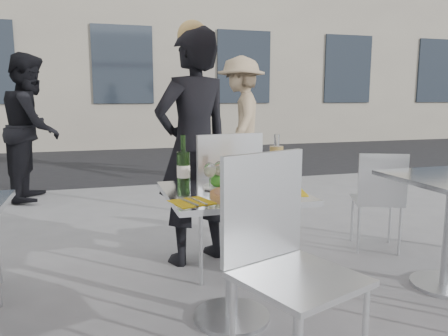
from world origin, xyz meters
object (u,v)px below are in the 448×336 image
object	(u,v)px
wine_bottle	(183,167)
wineglass_red_b	(260,167)
carafe	(276,164)
napkin_right	(288,192)
pedestrian_b	(241,120)
napkin_left	(191,202)
main_table	(232,227)
chair_near	(281,250)
pedestrian_a	(32,127)
sugar_shaker	(266,178)
wineglass_white_a	(210,171)
woman_diner	(194,148)
pizza_near	(244,193)
side_chair_rfar	(379,194)
wineglass_white_b	(219,170)
chair_far	(223,193)
pizza_far	(242,180)
wineglass_red_a	(246,168)
salad_plate	(222,182)

from	to	relation	value
wine_bottle	wineglass_red_b	distance (m)	0.44
carafe	napkin_right	world-z (taller)	carafe
pedestrian_b	napkin_right	bearing A→B (deg)	3.62
wine_bottle	napkin_left	xyz separation A→B (m)	(-0.04, -0.37, -0.11)
main_table	chair_near	distance (m)	0.56
pedestrian_a	sugar_shaker	distance (m)	3.90
wine_bottle	wineglass_white_a	distance (m)	0.18
woman_diner	pizza_near	size ratio (longest dim) A/B	4.97
sugar_shaker	side_chair_rfar	bearing A→B (deg)	28.64
wineglass_white_a	wineglass_white_b	world-z (taller)	same
chair_far	wineglass_white_b	bearing A→B (deg)	64.72
wineglass_white_b	wine_bottle	bearing A→B (deg)	145.73
main_table	pizza_far	world-z (taller)	pizza_far
wineglass_red_b	napkin_left	distance (m)	0.55
woman_diner	wineglass_white_a	xyz separation A→B (m)	(-0.12, -0.93, -0.02)
woman_diner	pedestrian_b	world-z (taller)	pedestrian_b
main_table	carafe	bearing A→B (deg)	20.37
wine_bottle	wineglass_red_b	xyz separation A→B (m)	(0.43, -0.09, -0.00)
napkin_left	napkin_right	size ratio (longest dim) A/B	1.01
pedestrian_a	wineglass_white_b	world-z (taller)	pedestrian_a
chair_far	carafe	size ratio (longest dim) A/B	3.51
wineglass_red_b	chair_far	bearing A→B (deg)	97.47
chair_far	napkin_right	world-z (taller)	chair_far
carafe	pizza_far	bearing A→B (deg)	154.43
wineglass_red_a	chair_far	bearing A→B (deg)	87.46
salad_plate	wineglass_red_b	bearing A→B (deg)	-1.34
wineglass_white_b	wineglass_red_a	world-z (taller)	same
chair_near	pedestrian_b	xyz separation A→B (m)	(1.32, 4.44, 0.32)
pedestrian_b	pizza_near	size ratio (longest dim) A/B	5.21
salad_plate	napkin_right	xyz separation A→B (m)	(0.30, -0.22, -0.03)
chair_far	pedestrian_b	world-z (taller)	pedestrian_b
main_table	wineglass_white_b	size ratio (longest dim) A/B	4.76
pedestrian_b	pedestrian_a	bearing A→B (deg)	-64.42
pedestrian_b	napkin_left	size ratio (longest dim) A/B	8.25
side_chair_rfar	pedestrian_b	size ratio (longest dim) A/B	0.45
pedestrian_a	side_chair_rfar	bearing A→B (deg)	-128.97
wineglass_red_b	pedestrian_b	bearing A→B (deg)	72.85
chair_near	wineglass_red_a	xyz separation A→B (m)	(0.05, 0.62, 0.26)
pizza_near	main_table	bearing A→B (deg)	99.50
wineglass_red_a	wineglass_red_b	world-z (taller)	same
pedestrian_b	wineglass_red_b	size ratio (longest dim) A/B	11.65
pedestrian_b	sugar_shaker	xyz separation A→B (m)	(-1.16, -3.86, -0.11)
napkin_right	salad_plate	bearing A→B (deg)	158.06
carafe	sugar_shaker	world-z (taller)	carafe
chair_near	napkin_right	xyz separation A→B (m)	(0.22, 0.42, 0.15)
chair_far	woman_diner	distance (m)	0.46
pizza_far	wineglass_red_a	bearing A→B (deg)	-101.08
wineglass_white_b	carafe	bearing A→B (deg)	10.90
sugar_shaker	woman_diner	bearing A→B (deg)	102.54
sugar_shaker	wineglass_red_a	xyz separation A→B (m)	(-0.11, 0.04, 0.06)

